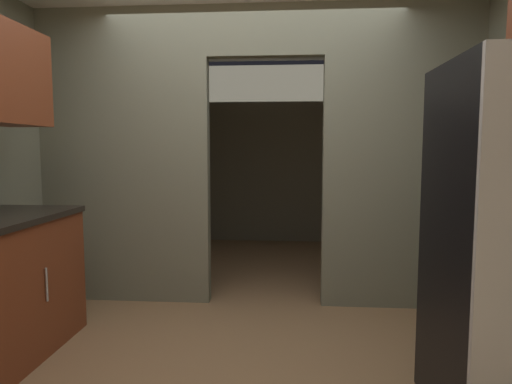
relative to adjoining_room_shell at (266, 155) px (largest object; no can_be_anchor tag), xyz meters
The scene contains 3 objects.
ground 3.44m from the adjoining_room_shell, 90.00° to the right, with size 20.00×20.00×0.00m, color #93704C.
kitchen_partition 1.93m from the adjoining_room_shell, 90.84° to the right, with size 3.78×0.12×2.57m.
adjoining_room_shell is the anchor object (origin of this frame).
Camera 1 is at (0.32, -2.60, 1.36)m, focal length 31.33 mm.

